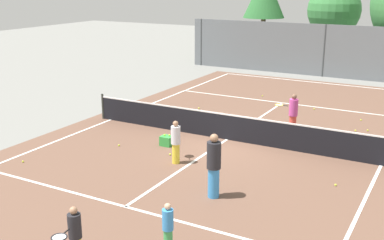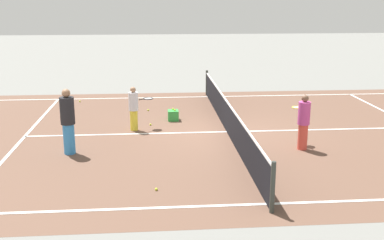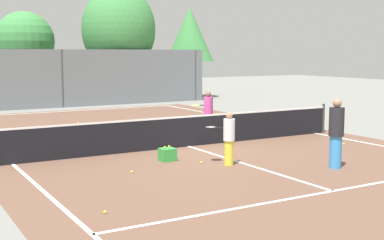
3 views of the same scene
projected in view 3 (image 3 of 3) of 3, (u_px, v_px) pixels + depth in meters
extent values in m
plane|color=slate|center=(188.00, 146.00, 16.98)|extent=(80.00, 80.00, 0.00)
cube|color=brown|center=(188.00, 146.00, 16.98)|extent=(13.00, 25.00, 0.00)
cube|color=white|center=(13.00, 164.00, 14.24)|extent=(0.10, 24.00, 0.01)
cube|color=white|center=(315.00, 133.00, 19.71)|extent=(0.10, 24.00, 0.01)
cube|color=white|center=(74.00, 111.00, 27.27)|extent=(11.00, 0.10, 0.01)
cube|color=white|center=(333.00, 191.00, 11.49)|extent=(11.00, 0.10, 0.01)
cube|color=white|center=(114.00, 123.00, 22.47)|extent=(11.00, 0.10, 0.01)
cube|color=white|center=(188.00, 146.00, 16.98)|extent=(0.10, 12.80, 0.01)
cylinder|color=#333833|center=(323.00, 118.00, 19.84)|extent=(0.10, 0.10, 1.10)
cube|color=black|center=(188.00, 132.00, 16.92)|extent=(11.80, 0.03, 0.95)
cube|color=white|center=(188.00, 117.00, 16.85)|extent=(11.80, 0.04, 0.05)
cube|color=slate|center=(62.00, 79.00, 28.78)|extent=(18.00, 0.06, 3.20)
cylinder|color=#3F4447|center=(62.00, 79.00, 28.78)|extent=(0.12, 0.12, 3.20)
cylinder|color=#3F4447|center=(195.00, 75.00, 33.01)|extent=(0.12, 0.12, 3.20)
cylinder|color=brown|center=(120.00, 82.00, 32.97)|extent=(0.30, 0.30, 2.40)
ellipsoid|color=#3D8442|center=(119.00, 30.00, 32.56)|extent=(4.53, 4.76, 5.44)
cylinder|color=brown|center=(26.00, 82.00, 32.95)|extent=(0.44, 0.44, 2.35)
sphere|color=#3D8442|center=(24.00, 41.00, 32.62)|extent=(3.69, 3.69, 3.69)
cylinder|color=brown|center=(190.00, 79.00, 35.34)|extent=(0.28, 0.28, 2.46)
cone|color=#3D8442|center=(190.00, 34.00, 34.96)|extent=(3.20, 3.20, 3.56)
cylinder|color=#E54C3F|center=(208.00, 124.00, 19.50)|extent=(0.27, 0.27, 0.74)
cylinder|color=#D14799|center=(208.00, 106.00, 19.41)|extent=(0.34, 0.34, 0.65)
sphere|color=brown|center=(208.00, 94.00, 19.36)|extent=(0.20, 0.20, 0.20)
cylinder|color=black|center=(201.00, 105.00, 19.24)|extent=(0.20, 0.04, 0.03)
torus|color=yellow|center=(195.00, 106.00, 19.10)|extent=(0.34, 0.34, 0.03)
cylinder|color=silver|center=(195.00, 106.00, 19.10)|extent=(0.29, 0.29, 0.00)
cylinder|color=yellow|center=(229.00, 153.00, 14.13)|extent=(0.25, 0.25, 0.67)
cylinder|color=silver|center=(229.00, 130.00, 14.05)|extent=(0.31, 0.31, 0.59)
sphere|color=#A37556|center=(229.00, 115.00, 14.00)|extent=(0.18, 0.18, 0.18)
cylinder|color=black|center=(219.00, 128.00, 14.19)|extent=(0.13, 0.19, 0.03)
torus|color=black|center=(211.00, 127.00, 14.32)|extent=(0.45, 0.45, 0.03)
cylinder|color=silver|center=(211.00, 127.00, 14.32)|extent=(0.38, 0.38, 0.00)
cylinder|color=#388CD8|center=(335.00, 152.00, 13.76)|extent=(0.31, 0.31, 0.86)
cylinder|color=#232328|center=(337.00, 122.00, 13.66)|extent=(0.39, 0.39, 0.75)
sphere|color=#A37556|center=(337.00, 103.00, 13.60)|extent=(0.23, 0.23, 0.23)
cube|color=green|center=(167.00, 155.00, 14.71)|extent=(0.42, 0.37, 0.36)
sphere|color=#CCE533|center=(165.00, 147.00, 14.64)|extent=(0.07, 0.07, 0.07)
sphere|color=#CCE533|center=(169.00, 147.00, 14.77)|extent=(0.07, 0.07, 0.07)
sphere|color=#CCE533|center=(201.00, 162.00, 14.35)|extent=(0.07, 0.07, 0.07)
sphere|color=#CCE533|center=(232.00, 125.00, 21.91)|extent=(0.07, 0.07, 0.07)
sphere|color=#CCE533|center=(209.00, 120.00, 23.28)|extent=(0.07, 0.07, 0.07)
sphere|color=#CCE533|center=(105.00, 212.00, 9.89)|extent=(0.07, 0.07, 0.07)
sphere|color=#CCE533|center=(132.00, 172.00, 13.22)|extent=(0.07, 0.07, 0.07)
sphere|color=#CCE533|center=(237.00, 123.00, 22.34)|extent=(0.07, 0.07, 0.07)
sphere|color=#CCE533|center=(78.00, 123.00, 22.49)|extent=(0.07, 0.07, 0.07)
sphere|color=#CCE533|center=(155.00, 121.00, 22.88)|extent=(0.07, 0.07, 0.07)
sphere|color=#CCE533|center=(65.00, 138.00, 18.41)|extent=(0.07, 0.07, 0.07)
sphere|color=#CCE533|center=(344.00, 144.00, 17.25)|extent=(0.07, 0.07, 0.07)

